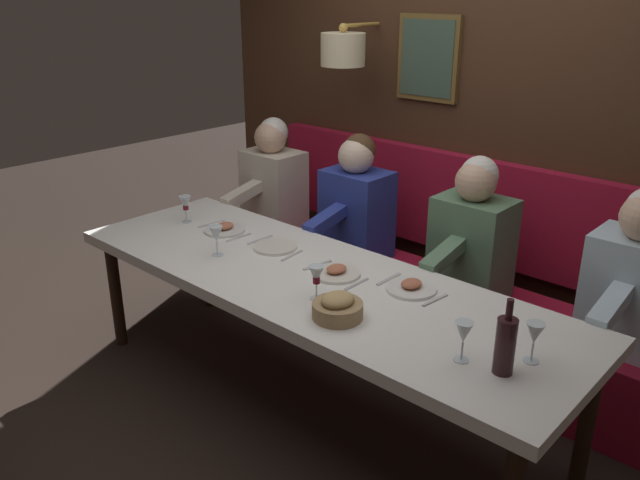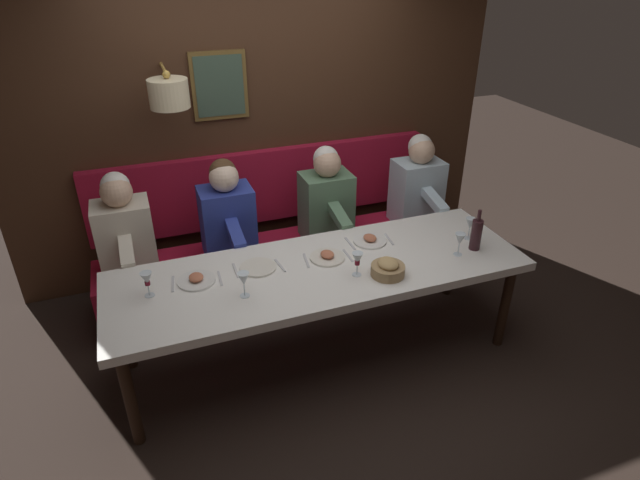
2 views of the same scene
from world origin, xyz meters
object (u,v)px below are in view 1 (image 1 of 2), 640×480
(diner_near, at_px, (472,233))
(bread_bowl, at_px, (338,307))
(wine_glass_0, at_px, (185,204))
(wine_glass_3, at_px, (216,235))
(dining_table, at_px, (311,287))
(diner_nearest, at_px, (634,277))
(wine_glass_1, at_px, (316,276))
(diner_middle, at_px, (356,201))
(wine_bottle, at_px, (505,345))
(wine_glass_4, at_px, (464,333))
(wine_glass_2, at_px, (534,335))
(diner_far, at_px, (273,179))

(diner_near, bearing_deg, bread_bowl, 179.74)
(wine_glass_0, height_order, wine_glass_3, same)
(dining_table, bearing_deg, wine_glass_3, 104.79)
(wine_glass_3, bearing_deg, diner_nearest, -59.92)
(wine_glass_0, height_order, wine_glass_1, same)
(diner_near, distance_m, diner_middle, 0.82)
(wine_glass_0, xyz_separation_m, wine_bottle, (-0.20, -2.19, 0.00))
(wine_glass_4, bearing_deg, wine_glass_3, 88.89)
(wine_glass_2, bearing_deg, diner_far, 69.25)
(wine_glass_3, xyz_separation_m, bread_bowl, (-0.09, -0.92, -0.07))
(diner_middle, distance_m, wine_glass_0, 1.05)
(diner_far, xyz_separation_m, wine_glass_3, (-1.03, -0.65, 0.04))
(wine_glass_2, height_order, wine_bottle, wine_bottle)
(wine_glass_1, height_order, wine_glass_4, same)
(diner_middle, xyz_separation_m, wine_glass_0, (-0.82, 0.65, 0.04))
(wine_bottle, bearing_deg, dining_table, 82.71)
(wine_glass_2, bearing_deg, diner_middle, 60.79)
(wine_glass_2, xyz_separation_m, bread_bowl, (-0.23, 0.77, -0.07))
(wine_glass_1, bearing_deg, diner_far, 52.82)
(wine_glass_0, bearing_deg, diner_far, 7.26)
(diner_near, relative_size, wine_glass_4, 4.82)
(wine_bottle, height_order, bread_bowl, wine_bottle)
(diner_far, xyz_separation_m, wine_glass_2, (-0.89, -2.34, 0.04))
(diner_nearest, xyz_separation_m, wine_bottle, (-1.02, 0.13, 0.04))
(wine_glass_0, xyz_separation_m, wine_glass_1, (-0.23, -1.28, -0.00))
(dining_table, bearing_deg, wine_glass_1, -130.84)
(wine_glass_3, bearing_deg, diner_near, -42.06)
(diner_nearest, distance_m, wine_bottle, 1.03)
(wine_glass_0, relative_size, bread_bowl, 0.75)
(diner_nearest, relative_size, diner_near, 1.00)
(wine_glass_4, height_order, bread_bowl, wine_glass_4)
(dining_table, distance_m, diner_near, 0.97)
(diner_near, relative_size, wine_bottle, 2.64)
(diner_near, height_order, bread_bowl, diner_near)
(diner_far, bearing_deg, diner_nearest, -90.00)
(wine_glass_3, bearing_deg, dining_table, -75.21)
(wine_glass_1, bearing_deg, wine_glass_2, -80.45)
(diner_middle, height_order, diner_far, same)
(diner_near, distance_m, wine_glass_2, 1.17)
(wine_glass_0, xyz_separation_m, wine_glass_4, (-0.23, -2.03, 0.00))
(wine_bottle, relative_size, bread_bowl, 1.36)
(diner_near, distance_m, diner_far, 1.57)
(diner_far, distance_m, wine_glass_2, 2.50)
(diner_middle, bearing_deg, wine_glass_3, 174.04)
(diner_middle, xyz_separation_m, bread_bowl, (-1.12, -0.81, -0.03))
(diner_middle, distance_m, wine_bottle, 1.85)
(diner_near, relative_size, wine_glass_1, 4.82)
(wine_glass_2, height_order, wine_glass_3, same)
(wine_glass_4, bearing_deg, dining_table, 79.71)
(diner_near, bearing_deg, wine_glass_0, 119.19)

